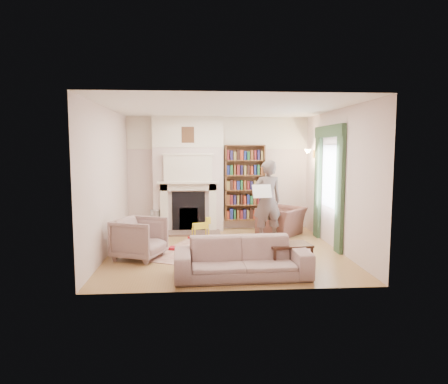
{
  "coord_description": "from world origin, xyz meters",
  "views": [
    {
      "loc": [
        -0.57,
        -7.75,
        2.03
      ],
      "look_at": [
        0.0,
        0.25,
        1.15
      ],
      "focal_mm": 32.0,
      "sensor_mm": 36.0,
      "label": 1
    }
  ],
  "objects": [
    {
      "name": "wall_back",
      "position": [
        0.0,
        2.25,
        1.4
      ],
      "size": [
        4.5,
        0.0,
        4.5
      ],
      "primitive_type": "plane",
      "rotation": [
        1.57,
        0.0,
        0.0
      ],
      "color": "silver",
      "rests_on": "floor"
    },
    {
      "name": "comic_annuals",
      "position": [
        0.21,
        -0.46,
        0.02
      ],
      "size": [
        0.68,
        0.6,
        0.02
      ],
      "color": "red",
      "rests_on": "rug"
    },
    {
      "name": "newspaper",
      "position": [
        0.83,
        0.56,
        1.13
      ],
      "size": [
        0.43,
        0.19,
        0.28
      ],
      "primitive_type": "cube",
      "rotation": [
        -0.35,
        0.0,
        0.18
      ],
      "color": "silver",
      "rests_on": "man_reading"
    },
    {
      "name": "board_game",
      "position": [
        -0.81,
        -0.03,
        0.03
      ],
      "size": [
        0.34,
        0.34,
        0.03
      ],
      "primitive_type": "cube",
      "rotation": [
        0.0,
        0.0,
        0.04
      ],
      "color": "#D7CE4B",
      "rests_on": "rug"
    },
    {
      "name": "rug",
      "position": [
        0.16,
        -0.25,
        0.01
      ],
      "size": [
        3.4,
        3.07,
        0.01
      ],
      "primitive_type": "cube",
      "rotation": [
        0.0,
        0.0,
        -0.41
      ],
      "color": "beige",
      "rests_on": "floor"
    },
    {
      "name": "floor",
      "position": [
        0.0,
        0.0,
        0.0
      ],
      "size": [
        4.5,
        4.5,
        0.0
      ],
      "primitive_type": "plane",
      "color": "olive",
      "rests_on": "ground"
    },
    {
      "name": "game_box_lid",
      "position": [
        -0.96,
        0.11,
        0.04
      ],
      "size": [
        0.32,
        0.25,
        0.05
      ],
      "primitive_type": "cube",
      "rotation": [
        0.0,
        0.0,
        -0.23
      ],
      "color": "#AB1322",
      "rests_on": "rug"
    },
    {
      "name": "curtain_right",
      "position": [
        2.2,
        1.1,
        1.2
      ],
      "size": [
        0.07,
        0.32,
        2.4
      ],
      "primitive_type": "cube",
      "color": "#29402A",
      "rests_on": "floor"
    },
    {
      "name": "pelmet",
      "position": [
        2.19,
        0.4,
        2.38
      ],
      "size": [
        0.09,
        1.7,
        0.24
      ],
      "primitive_type": "cube",
      "color": "#29402A",
      "rests_on": "wall_right"
    },
    {
      "name": "wall_sconce",
      "position": [
        2.03,
        1.5,
        1.9
      ],
      "size": [
        0.2,
        0.24,
        0.24
      ],
      "primitive_type": null,
      "color": "gold",
      "rests_on": "wall_right"
    },
    {
      "name": "fireplace",
      "position": [
        -0.75,
        2.05,
        1.39
      ],
      "size": [
        1.7,
        0.58,
        2.8
      ],
      "color": "silver",
      "rests_on": "floor"
    },
    {
      "name": "armchair_reading",
      "position": [
        1.43,
        1.36,
        0.32
      ],
      "size": [
        1.32,
        1.33,
        0.65
      ],
      "primitive_type": "imported",
      "rotation": [
        0.0,
        0.0,
        3.98
      ],
      "color": "#4B2828",
      "rests_on": "floor"
    },
    {
      "name": "coffee_table",
      "position": [
        0.97,
        -1.34,
        0.23
      ],
      "size": [
        0.76,
        0.55,
        0.45
      ],
      "primitive_type": null,
      "rotation": [
        0.0,
        0.0,
        0.16
      ],
      "color": "#351B12",
      "rests_on": "floor"
    },
    {
      "name": "man_reading",
      "position": [
        0.98,
        0.76,
        0.89
      ],
      "size": [
        0.72,
        0.54,
        1.78
      ],
      "primitive_type": "imported",
      "rotation": [
        0.0,
        0.0,
        3.32
      ],
      "color": "#574A46",
      "rests_on": "floor"
    },
    {
      "name": "paraffin_heater",
      "position": [
        -1.56,
        1.86,
        0.28
      ],
      "size": [
        0.26,
        0.26,
        0.55
      ],
      "primitive_type": "cylinder",
      "rotation": [
        0.0,
        0.0,
        0.08
      ],
      "color": "#AAACB2",
      "rests_on": "floor"
    },
    {
      "name": "wall_left",
      "position": [
        -2.25,
        0.0,
        1.4
      ],
      "size": [
        0.0,
        4.5,
        4.5
      ],
      "primitive_type": "plane",
      "rotation": [
        1.57,
        0.0,
        1.57
      ],
      "color": "silver",
      "rests_on": "floor"
    },
    {
      "name": "sofa",
      "position": [
        0.15,
        -1.65,
        0.31
      ],
      "size": [
        2.15,
        0.9,
        0.62
      ],
      "primitive_type": "imported",
      "rotation": [
        0.0,
        0.0,
        0.03
      ],
      "color": "#B09E92",
      "rests_on": "floor"
    },
    {
      "name": "rocking_horse",
      "position": [
        -0.47,
        1.08,
        0.24
      ],
      "size": [
        0.59,
        0.39,
        0.48
      ],
      "primitive_type": null,
      "rotation": [
        0.0,
        0.0,
        0.35
      ],
      "color": "yellow",
      "rests_on": "rug"
    },
    {
      "name": "bookcase",
      "position": [
        0.65,
        2.12,
        1.18
      ],
      "size": [
        1.0,
        0.24,
        1.85
      ],
      "primitive_type": "cube",
      "color": "brown",
      "rests_on": "floor"
    },
    {
      "name": "wall_right",
      "position": [
        2.25,
        0.0,
        1.4
      ],
      "size": [
        0.0,
        4.5,
        4.5
      ],
      "primitive_type": "plane",
      "rotation": [
        1.57,
        0.0,
        -1.57
      ],
      "color": "silver",
      "rests_on": "floor"
    },
    {
      "name": "window",
      "position": [
        2.23,
        0.4,
        1.45
      ],
      "size": [
        0.02,
        0.9,
        1.3
      ],
      "primitive_type": "cube",
      "color": "silver",
      "rests_on": "wall_right"
    },
    {
      "name": "curtain_left",
      "position": [
        2.2,
        -0.3,
        1.2
      ],
      "size": [
        0.07,
        0.32,
        2.4
      ],
      "primitive_type": "cube",
      "color": "#29402A",
      "rests_on": "floor"
    },
    {
      "name": "armchair_left",
      "position": [
        -1.61,
        -0.44,
        0.38
      ],
      "size": [
        1.07,
        1.05,
        0.75
      ],
      "primitive_type": "imported",
      "rotation": [
        0.0,
        0.0,
        1.2
      ],
      "color": "#A7998A",
      "rests_on": "floor"
    },
    {
      "name": "ceiling",
      "position": [
        0.0,
        0.0,
        2.8
      ],
      "size": [
        4.5,
        4.5,
        0.0
      ],
      "primitive_type": "plane",
      "rotation": [
        3.14,
        0.0,
        0.0
      ],
      "color": "white",
      "rests_on": "wall_back"
    },
    {
      "name": "wall_front",
      "position": [
        0.0,
        -2.25,
        1.4
      ],
      "size": [
        4.5,
        0.0,
        4.5
      ],
      "primitive_type": "plane",
      "rotation": [
        -1.57,
        0.0,
        0.0
      ],
      "color": "silver",
      "rests_on": "floor"
    }
  ]
}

